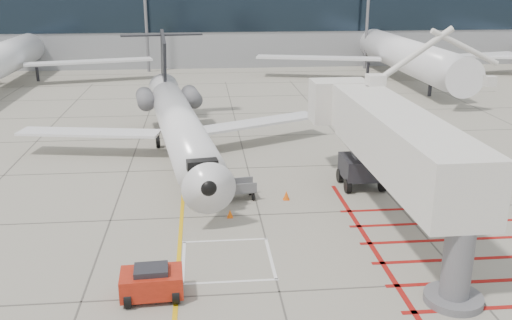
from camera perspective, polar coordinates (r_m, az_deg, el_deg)
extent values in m
plane|color=gray|center=(27.60, 1.21, -8.79)|extent=(260.00, 260.00, 0.00)
cone|color=#EA5C0C|center=(30.83, -2.62, -5.36)|extent=(0.33, 0.33, 0.46)
cone|color=#E2520B|center=(33.21, 3.05, -3.54)|extent=(0.38, 0.38, 0.53)
cube|color=gray|center=(95.51, 2.36, 14.68)|extent=(180.00, 28.00, 14.00)
cube|color=black|center=(81.58, 3.74, 14.81)|extent=(180.00, 0.10, 6.00)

